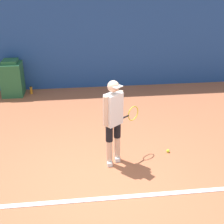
{
  "coord_description": "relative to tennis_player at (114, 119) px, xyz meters",
  "views": [
    {
      "loc": [
        -0.42,
        -4.64,
        3.46
      ],
      "look_at": [
        0.25,
        0.81,
        1.0
      ],
      "focal_mm": 50.0,
      "sensor_mm": 36.0,
      "label": 1
    }
  ],
  "objects": [
    {
      "name": "ground_plane",
      "position": [
        -0.26,
        -0.62,
        -0.95
      ],
      "size": [
        24.0,
        24.0,
        0.0
      ],
      "primitive_type": "plane",
      "color": "#B76642"
    },
    {
      "name": "back_wall",
      "position": [
        -0.26,
        4.55,
        0.63
      ],
      "size": [
        24.0,
        0.1,
        3.15
      ],
      "color": "#234C99",
      "rests_on": "ground_plane"
    },
    {
      "name": "court_baseline",
      "position": [
        -0.26,
        -1.11,
        -0.94
      ],
      "size": [
        21.6,
        0.1,
        0.01
      ],
      "color": "white",
      "rests_on": "ground_plane"
    },
    {
      "name": "tennis_player",
      "position": [
        0.0,
        0.0,
        0.0
      ],
      "size": [
        0.77,
        0.66,
        1.7
      ],
      "rotation": [
        0.0,
        0.0,
        0.68
      ],
      "color": "beige",
      "rests_on": "ground_plane"
    },
    {
      "name": "tennis_ball",
      "position": [
        1.18,
        0.2,
        -0.91
      ],
      "size": [
        0.07,
        0.07,
        0.07
      ],
      "color": "#D1E533",
      "rests_on": "ground_plane"
    },
    {
      "name": "covered_chair",
      "position": [
        -2.59,
        4.1,
        -0.42
      ],
      "size": [
        0.62,
        0.71,
        1.1
      ],
      "color": "#28663D",
      "rests_on": "ground_plane"
    },
    {
      "name": "water_bottle",
      "position": [
        -2.07,
        4.1,
        -0.83
      ],
      "size": [
        0.08,
        0.08,
        0.24
      ],
      "color": "orange",
      "rests_on": "ground_plane"
    }
  ]
}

